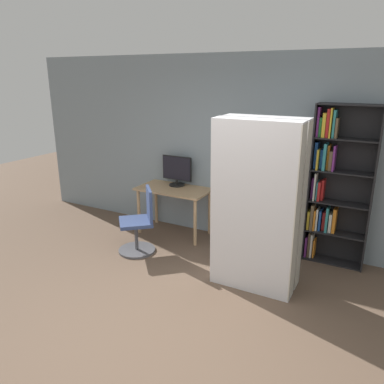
{
  "coord_description": "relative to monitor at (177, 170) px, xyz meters",
  "views": [
    {
      "loc": [
        1.64,
        -2.31,
        2.39
      ],
      "look_at": [
        -0.39,
        1.48,
        1.05
      ],
      "focal_mm": 35.0,
      "sensor_mm": 36.0,
      "label": 1
    }
  ],
  "objects": [
    {
      "name": "desk",
      "position": [
        0.04,
        -0.16,
        -0.35
      ],
      "size": [
        1.12,
        0.61,
        0.74
      ],
      "color": "tan",
      "rests_on": "ground"
    },
    {
      "name": "wall_back",
      "position": [
        1.23,
        0.17,
        0.37
      ],
      "size": [
        8.0,
        0.06,
        2.7
      ],
      "color": "gray",
      "rests_on": "ground"
    },
    {
      "name": "bookshelf",
      "position": [
        2.3,
        0.04,
        0.06
      ],
      "size": [
        0.76,
        0.27,
        2.08
      ],
      "color": "black",
      "rests_on": "ground"
    },
    {
      "name": "mattress_near",
      "position": [
        1.65,
        -1.13,
        0.0
      ],
      "size": [
        0.96,
        0.26,
        1.97
      ],
      "color": "silver",
      "rests_on": "ground"
    },
    {
      "name": "ground_plane",
      "position": [
        1.23,
        -2.56,
        -0.98
      ],
      "size": [
        16.0,
        16.0,
        0.0
      ],
      "primitive_type": "plane",
      "color": "brown"
    },
    {
      "name": "mattress_far",
      "position": [
        1.65,
        -0.85,
        0.0
      ],
      "size": [
        0.96,
        0.25,
        1.97
      ],
      "color": "silver",
      "rests_on": "ground"
    },
    {
      "name": "monitor",
      "position": [
        0.0,
        0.0,
        0.0
      ],
      "size": [
        0.5,
        0.25,
        0.47
      ],
      "color": "black",
      "rests_on": "desk"
    },
    {
      "name": "office_chair",
      "position": [
        -0.06,
        -0.93,
        -0.61
      ],
      "size": [
        0.62,
        0.62,
        0.92
      ],
      "color": "#4C4C51",
      "rests_on": "ground"
    }
  ]
}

